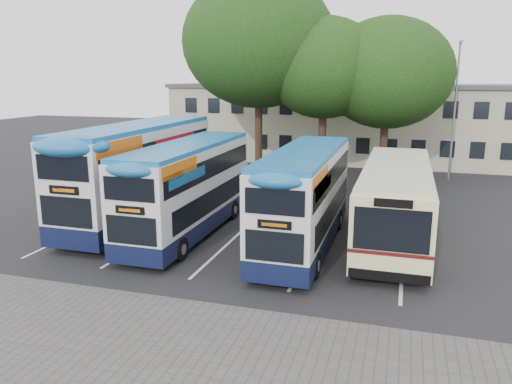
{
  "coord_description": "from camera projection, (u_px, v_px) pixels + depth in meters",
  "views": [
    {
      "loc": [
        3.08,
        -15.18,
        6.83
      ],
      "look_at": [
        -3.0,
        5.0,
        1.92
      ],
      "focal_mm": 35.0,
      "sensor_mm": 36.0,
      "label": 1
    }
  ],
  "objects": [
    {
      "name": "tree_left",
      "position": [
        259.0,
        42.0,
        32.34
      ],
      "size": [
        9.97,
        9.97,
        13.21
      ],
      "color": "black",
      "rests_on": "ground"
    },
    {
      "name": "paving_strip",
      "position": [
        179.0,
        356.0,
        12.46
      ],
      "size": [
        40.0,
        6.0,
        0.01
      ],
      "primitive_type": "cube",
      "color": "#595654",
      "rests_on": "ground"
    },
    {
      "name": "tree_mid",
      "position": [
        324.0,
        68.0,
        31.38
      ],
      "size": [
        7.44,
        7.44,
        10.49
      ],
      "color": "black",
      "rests_on": "ground"
    },
    {
      "name": "bus_dd_left",
      "position": [
        140.0,
        168.0,
        23.82
      ],
      "size": [
        2.7,
        11.12,
        4.63
      ],
      "color": "#0E1435",
      "rests_on": "ground"
    },
    {
      "name": "bus_dd_mid",
      "position": [
        189.0,
        185.0,
        21.7
      ],
      "size": [
        2.35,
        9.69,
        4.04
      ],
      "color": "#0E1435",
      "rests_on": "ground"
    },
    {
      "name": "tree_right",
      "position": [
        388.0,
        73.0,
        31.13
      ],
      "size": [
        8.13,
        8.13,
        10.46
      ],
      "color": "black",
      "rests_on": "ground"
    },
    {
      "name": "bus_dd_right",
      "position": [
        305.0,
        194.0,
        20.06
      ],
      "size": [
        2.33,
        9.6,
        4.0
      ],
      "color": "#0E1435",
      "rests_on": "ground"
    },
    {
      "name": "lamp_post",
      "position": [
        455.0,
        104.0,
        32.35
      ],
      "size": [
        0.25,
        1.05,
        9.06
      ],
      "color": "gray",
      "rests_on": "ground"
    },
    {
      "name": "depot_building",
      "position": [
        368.0,
        122.0,
        41.02
      ],
      "size": [
        32.4,
        8.4,
        6.2
      ],
      "color": "#A7A087",
      "rests_on": "ground"
    },
    {
      "name": "bay_lines",
      "position": [
        240.0,
        233.0,
        22.28
      ],
      "size": [
        14.12,
        11.0,
        0.01
      ],
      "color": "silver",
      "rests_on": "ground"
    },
    {
      "name": "ground",
      "position": [
        299.0,
        287.0,
        16.57
      ],
      "size": [
        120.0,
        120.0,
        0.0
      ],
      "primitive_type": "plane",
      "color": "black",
      "rests_on": "ground"
    },
    {
      "name": "bus_single",
      "position": [
        396.0,
        197.0,
        21.02
      ],
      "size": [
        2.77,
        10.88,
        3.25
      ],
      "color": "#FFEDAA",
      "rests_on": "ground"
    }
  ]
}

